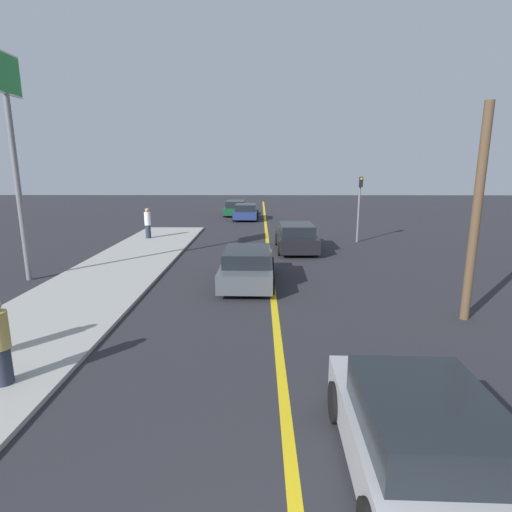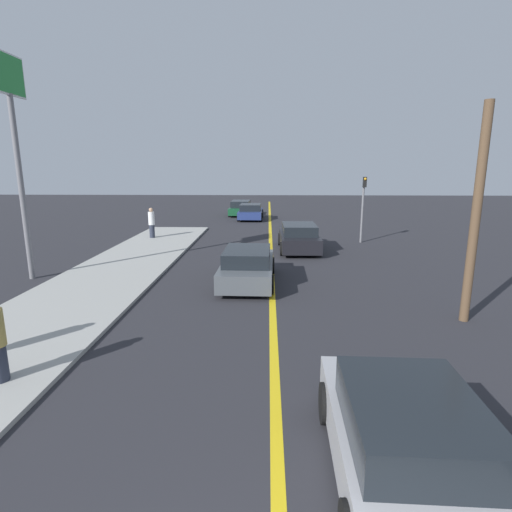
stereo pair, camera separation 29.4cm
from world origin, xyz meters
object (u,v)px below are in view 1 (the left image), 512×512
Objects in this scene: car_near_right_lane at (420,437)px; car_parked_left_lot at (246,212)px; car_oncoming_far at (236,208)px; roadside_sign at (9,116)px; car_ahead_center at (247,266)px; traffic_light at (359,202)px; car_far_distant at (296,237)px; pedestrian_far_standing at (148,223)px; utility_pole at (476,216)px.

car_near_right_lane is 0.97× the size of car_parked_left_lot.
car_oncoming_far is 22.51m from roadside_sign.
car_parked_left_lot is 0.51× the size of roadside_sign.
car_ahead_center reaches higher than car_parked_left_lot.
traffic_light reaches higher than car_near_right_lane.
car_far_distant is 8.84m from pedestrian_far_standing.
car_far_distant is 0.54× the size of roadside_sign.
roadside_sign reaches higher than car_parked_left_lot.
car_near_right_lane is 7.26m from utility_pole.
pedestrian_far_standing is (-6.04, 8.89, 0.35)m from car_ahead_center.
traffic_light is (3.41, 17.57, 1.61)m from car_near_right_lane.
pedestrian_far_standing reaches higher than car_near_right_lane.
car_parked_left_lot is 22.85m from utility_pole.
utility_pole is (6.13, -3.47, 2.24)m from car_ahead_center.
traffic_light is (3.65, 2.23, 1.60)m from car_far_distant.
car_far_distant is 12.98m from roadside_sign.
car_ahead_center is 18.24m from car_parked_left_lot.
car_parked_left_lot is (-2.97, 12.25, -0.04)m from car_far_distant.
pedestrian_far_standing is 0.48× the size of traffic_light.
car_oncoming_far is (-3.96, 15.28, -0.04)m from car_far_distant.
car_ahead_center is 0.75× the size of utility_pole.
traffic_light reaches higher than car_oncoming_far.
car_near_right_lane is 1.08× the size of traffic_light.
car_far_distant is at bearing -148.62° from traffic_light.
traffic_light reaches higher than car_ahead_center.
car_ahead_center is 1.07× the size of car_parked_left_lot.
roadside_sign is at bearing 165.06° from utility_pole.
utility_pole is at bearing 60.51° from car_near_right_lane.
car_oncoming_far is 26.03m from utility_pole.
pedestrian_far_standing is 17.45m from utility_pole.
car_near_right_lane is 0.49× the size of roadside_sign.
pedestrian_far_standing reaches higher than car_far_distant.
car_parked_left_lot is at bearing 123.45° from traffic_light.
car_far_distant is 10.43m from utility_pole.
traffic_light reaches higher than pedestrian_far_standing.
car_parked_left_lot is at bearing 93.29° from car_ahead_center.
car_oncoming_far is 1.22× the size of traffic_light.
car_parked_left_lot is at bearing 60.11° from pedestrian_far_standing.
car_parked_left_lot is at bearing 107.42° from utility_pole.
car_oncoming_far is 13.12m from pedestrian_far_standing.
utility_pole is (7.80, -24.73, 2.25)m from car_oncoming_far.
car_ahead_center is at bearing 107.01° from car_near_right_lane.
traffic_light is at bearing 80.86° from car_near_right_lane.
car_oncoming_far is at bearing 109.22° from car_parked_left_lot.
car_oncoming_far is (-4.21, 30.63, -0.03)m from car_near_right_lane.
car_near_right_lane is at bearing -42.17° from roadside_sign.
traffic_light is at bearing 30.81° from car_far_distant.
pedestrian_far_standing is (-8.33, 2.92, 0.32)m from car_far_distant.
car_ahead_center is 10.26m from traffic_light.
pedestrian_far_standing is at bearing 75.86° from roadside_sign.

